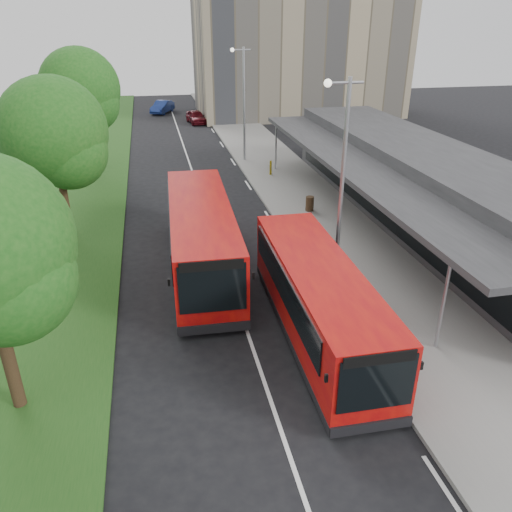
# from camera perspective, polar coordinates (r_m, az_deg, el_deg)

# --- Properties ---
(ground) EXTENTS (120.00, 120.00, 0.00)m
(ground) POSITION_cam_1_polar(r_m,az_deg,el_deg) (18.28, -1.42, -7.50)
(ground) COLOR black
(ground) RESTS_ON ground
(pavement) EXTENTS (5.00, 80.00, 0.15)m
(pavement) POSITION_cam_1_polar(r_m,az_deg,el_deg) (37.47, 2.02, 10.25)
(pavement) COLOR gray
(pavement) RESTS_ON ground
(grass_verge) EXTENTS (5.00, 80.00, 0.10)m
(grass_verge) POSITION_cam_1_polar(r_m,az_deg,el_deg) (36.70, -18.35, 8.60)
(grass_verge) COLOR #1D4A17
(grass_verge) RESTS_ON ground
(lane_centre_line) EXTENTS (0.12, 70.00, 0.01)m
(lane_centre_line) POSITION_cam_1_polar(r_m,az_deg,el_deg) (31.80, -6.45, 7.15)
(lane_centre_line) COLOR silver
(lane_centre_line) RESTS_ON ground
(kerb_dashes) EXTENTS (0.12, 56.00, 0.01)m
(kerb_dashes) POSITION_cam_1_polar(r_m,az_deg,el_deg) (36.01, -1.84, 9.50)
(kerb_dashes) COLOR silver
(kerb_dashes) RESTS_ON ground
(office_block) EXTENTS (22.00, 12.00, 18.00)m
(office_block) POSITION_cam_1_polar(r_m,az_deg,el_deg) (59.48, 4.87, 24.56)
(office_block) COLOR gray
(office_block) RESTS_ON ground
(station_building) EXTENTS (7.70, 26.00, 4.00)m
(station_building) POSITION_cam_1_polar(r_m,az_deg,el_deg) (27.92, 17.95, 7.83)
(station_building) COLOR #2A2A2C
(station_building) RESTS_ON ground
(tree_mid) EXTENTS (4.86, 4.86, 7.81)m
(tree_mid) POSITION_cam_1_polar(r_m,az_deg,el_deg) (25.00, -22.08, 12.39)
(tree_mid) COLOR black
(tree_mid) RESTS_ON ground
(tree_far) EXTENTS (5.23, 5.23, 8.40)m
(tree_far) POSITION_cam_1_polar(r_m,az_deg,el_deg) (36.66, -19.42, 17.09)
(tree_far) COLOR black
(tree_far) RESTS_ON ground
(lamp_post_near) EXTENTS (1.44, 0.28, 8.00)m
(lamp_post_near) POSITION_cam_1_polar(r_m,az_deg,el_deg) (19.13, 9.65, 9.27)
(lamp_post_near) COLOR #9A9CA2
(lamp_post_near) RESTS_ON pavement
(lamp_post_far) EXTENTS (1.44, 0.28, 8.00)m
(lamp_post_far) POSITION_cam_1_polar(r_m,az_deg,el_deg) (38.06, -1.52, 17.63)
(lamp_post_far) COLOR #9A9CA2
(lamp_post_far) RESTS_ON pavement
(bus_main) EXTENTS (2.61, 9.63, 2.71)m
(bus_main) POSITION_cam_1_polar(r_m,az_deg,el_deg) (16.93, 7.09, -5.09)
(bus_main) COLOR red
(bus_main) RESTS_ON ground
(bus_second) EXTENTS (3.09, 10.67, 2.99)m
(bus_second) POSITION_cam_1_polar(r_m,az_deg,el_deg) (21.33, -6.24, 2.12)
(bus_second) COLOR red
(bus_second) RESTS_ON ground
(litter_bin) EXTENTS (0.49, 0.49, 0.82)m
(litter_bin) POSITION_cam_1_polar(r_m,az_deg,el_deg) (28.26, 6.15, 5.97)
(litter_bin) COLOR #3C2918
(litter_bin) RESTS_ON pavement
(bollard) EXTENTS (0.16, 0.16, 0.96)m
(bollard) POSITION_cam_1_polar(r_m,az_deg,el_deg) (34.93, 1.68, 10.05)
(bollard) COLOR yellow
(bollard) RESTS_ON pavement
(car_near) EXTENTS (2.10, 4.09, 1.33)m
(car_near) POSITION_cam_1_polar(r_m,az_deg,el_deg) (54.23, -6.86, 15.52)
(car_near) COLOR #530B13
(car_near) RESTS_ON ground
(car_far) EXTENTS (3.05, 4.42, 1.38)m
(car_far) POSITION_cam_1_polar(r_m,az_deg,el_deg) (60.97, -10.65, 16.41)
(car_far) COLOR navy
(car_far) RESTS_ON ground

